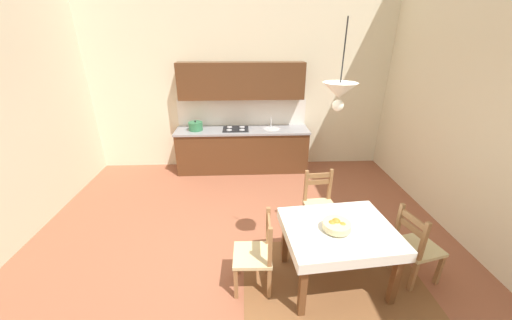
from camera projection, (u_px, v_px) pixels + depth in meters
The scene contains 10 objects.
ground_plane at pixel (243, 262), 3.71m from camera, with size 6.66×6.70×0.10m, color #99563D.
wall_back at pixel (240, 66), 5.70m from camera, with size 6.66×0.12×4.21m, color beige.
area_rug at pixel (335, 286), 3.30m from camera, with size 2.10×1.60×0.01m, color brown.
kitchen_cabinetry at pixel (242, 131), 5.89m from camera, with size 2.71×0.63×2.20m.
dining_table at pixel (338, 238), 3.14m from camera, with size 1.26×1.06×0.75m.
dining_chair_window_side at pixel (416, 247), 3.26m from camera, with size 0.51×0.51×0.93m.
dining_chair_tv_side at pixel (256, 254), 3.15m from camera, with size 0.43×0.43×0.93m.
dining_chair_kitchen_side at pixel (320, 205), 4.07m from camera, with size 0.45×0.45×0.93m.
fruit_bowl at pixel (337, 225), 3.03m from camera, with size 0.30×0.30×0.12m.
pendant_lamp at pixel (339, 91), 2.62m from camera, with size 0.32×0.32×0.81m.
Camera 1 is at (0.04, -2.87, 2.66)m, focal length 20.01 mm.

